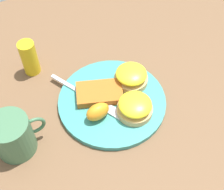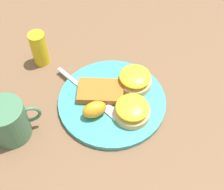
{
  "view_description": "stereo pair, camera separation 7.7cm",
  "coord_description": "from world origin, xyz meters",
  "px_view_note": "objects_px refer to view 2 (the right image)",
  "views": [
    {
      "loc": [
        -0.22,
        -0.41,
        0.65
      ],
      "look_at": [
        0.0,
        0.0,
        0.03
      ],
      "focal_mm": 50.0,
      "sensor_mm": 36.0,
      "label": 1
    },
    {
      "loc": [
        -0.14,
        -0.44,
        0.65
      ],
      "look_at": [
        0.0,
        0.0,
        0.03
      ],
      "focal_mm": 50.0,
      "sensor_mm": 36.0,
      "label": 2
    }
  ],
  "objects_px": {
    "fork": "(91,95)",
    "cup": "(9,121)",
    "hashbrown_patty": "(101,91)",
    "condiment_bottle": "(39,49)",
    "sandwich_benedict_right": "(135,79)",
    "sandwich_benedict_left": "(132,110)",
    "orange_wedge": "(94,110)"
  },
  "relations": [
    {
      "from": "sandwich_benedict_left",
      "to": "condiment_bottle",
      "type": "relative_size",
      "value": 0.87
    },
    {
      "from": "hashbrown_patty",
      "to": "orange_wedge",
      "type": "relative_size",
      "value": 1.94
    },
    {
      "from": "sandwich_benedict_left",
      "to": "condiment_bottle",
      "type": "xyz_separation_m",
      "value": [
        -0.18,
        0.26,
        0.01
      ]
    },
    {
      "from": "sandwich_benedict_right",
      "to": "hashbrown_patty",
      "type": "distance_m",
      "value": 0.09
    },
    {
      "from": "hashbrown_patty",
      "to": "orange_wedge",
      "type": "height_order",
      "value": "orange_wedge"
    },
    {
      "from": "fork",
      "to": "cup",
      "type": "distance_m",
      "value": 0.21
    },
    {
      "from": "sandwich_benedict_left",
      "to": "condiment_bottle",
      "type": "distance_m",
      "value": 0.31
    },
    {
      "from": "sandwich_benedict_right",
      "to": "hashbrown_patty",
      "type": "relative_size",
      "value": 0.76
    },
    {
      "from": "fork",
      "to": "sandwich_benedict_left",
      "type": "bearing_deg",
      "value": -47.87
    },
    {
      "from": "orange_wedge",
      "to": "condiment_bottle",
      "type": "relative_size",
      "value": 0.59
    },
    {
      "from": "sandwich_benedict_left",
      "to": "cup",
      "type": "relative_size",
      "value": 0.72
    },
    {
      "from": "sandwich_benedict_left",
      "to": "cup",
      "type": "distance_m",
      "value": 0.29
    },
    {
      "from": "hashbrown_patty",
      "to": "condiment_bottle",
      "type": "bearing_deg",
      "value": 125.23
    },
    {
      "from": "orange_wedge",
      "to": "condiment_bottle",
      "type": "xyz_separation_m",
      "value": [
        -0.09,
        0.23,
        0.01
      ]
    },
    {
      "from": "sandwich_benedict_left",
      "to": "cup",
      "type": "height_order",
      "value": "cup"
    },
    {
      "from": "hashbrown_patty",
      "to": "cup",
      "type": "distance_m",
      "value": 0.23
    },
    {
      "from": "fork",
      "to": "cup",
      "type": "height_order",
      "value": "cup"
    },
    {
      "from": "sandwich_benedict_right",
      "to": "orange_wedge",
      "type": "relative_size",
      "value": 1.47
    },
    {
      "from": "sandwich_benedict_right",
      "to": "sandwich_benedict_left",
      "type": "bearing_deg",
      "value": -114.22
    },
    {
      "from": "sandwich_benedict_left",
      "to": "sandwich_benedict_right",
      "type": "height_order",
      "value": "same"
    },
    {
      "from": "hashbrown_patty",
      "to": "cup",
      "type": "height_order",
      "value": "cup"
    },
    {
      "from": "sandwich_benedict_right",
      "to": "condiment_bottle",
      "type": "distance_m",
      "value": 0.28
    },
    {
      "from": "orange_wedge",
      "to": "cup",
      "type": "bearing_deg",
      "value": 174.41
    },
    {
      "from": "sandwich_benedict_right",
      "to": "cup",
      "type": "bearing_deg",
      "value": -172.87
    },
    {
      "from": "orange_wedge",
      "to": "condiment_bottle",
      "type": "distance_m",
      "value": 0.25
    },
    {
      "from": "condiment_bottle",
      "to": "sandwich_benedict_left",
      "type": "bearing_deg",
      "value": -55.87
    },
    {
      "from": "sandwich_benedict_right",
      "to": "fork",
      "type": "relative_size",
      "value": 0.42
    },
    {
      "from": "hashbrown_patty",
      "to": "orange_wedge",
      "type": "bearing_deg",
      "value": -119.38
    },
    {
      "from": "cup",
      "to": "hashbrown_patty",
      "type": "bearing_deg",
      "value": 9.42
    },
    {
      "from": "sandwich_benedict_left",
      "to": "cup",
      "type": "bearing_deg",
      "value": 170.38
    },
    {
      "from": "fork",
      "to": "hashbrown_patty",
      "type": "bearing_deg",
      "value": -2.53
    },
    {
      "from": "sandwich_benedict_left",
      "to": "fork",
      "type": "bearing_deg",
      "value": 132.13
    }
  ]
}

